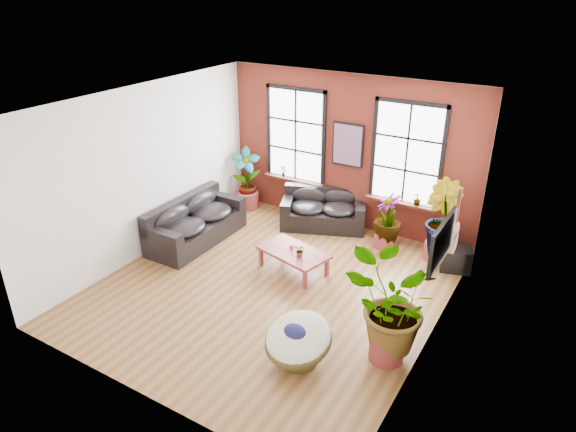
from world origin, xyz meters
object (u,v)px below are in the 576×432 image
sofa_left (194,223)px  coffee_table (293,253)px  sofa_back (324,210)px  papasan_chair (298,340)px

sofa_left → coffee_table: bearing=-90.2°
sofa_back → sofa_left: bearing=-157.0°
sofa_left → papasan_chair: (3.94, -2.26, -0.03)m
sofa_left → papasan_chair: size_ratio=1.94×
papasan_chair → sofa_left: bearing=161.5°
papasan_chair → sofa_back: bearing=124.0°
coffee_table → papasan_chair: 2.67m
sofa_back → papasan_chair: size_ratio=1.72×
sofa_left → papasan_chair: 4.55m
sofa_back → coffee_table: bearing=-100.9°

